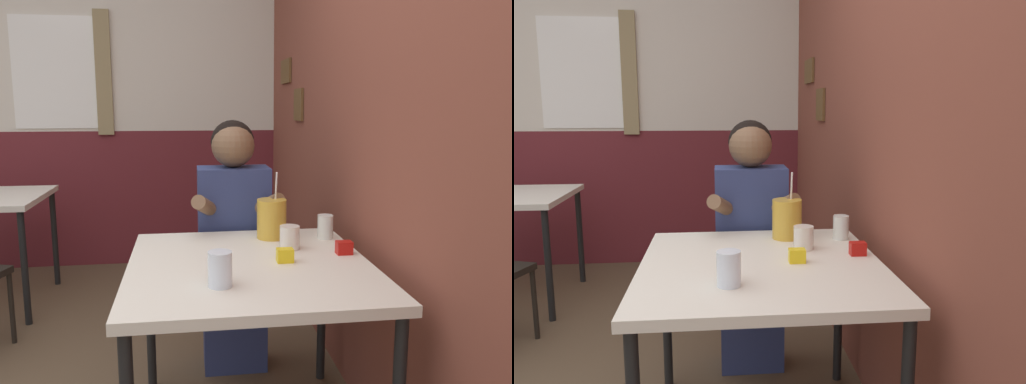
{
  "view_description": "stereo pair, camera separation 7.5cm",
  "coord_description": "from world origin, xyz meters",
  "views": [
    {
      "loc": [
        0.62,
        -1.43,
        1.29
      ],
      "look_at": [
        0.89,
        0.49,
        0.96
      ],
      "focal_mm": 35.0,
      "sensor_mm": 36.0,
      "label": 1
    },
    {
      "loc": [
        0.69,
        -1.44,
        1.29
      ],
      "look_at": [
        0.89,
        0.49,
        0.96
      ],
      "focal_mm": 35.0,
      "sensor_mm": 36.0,
      "label": 2
    }
  ],
  "objects": [
    {
      "name": "condiment_ketchup",
      "position": [
        1.21,
        0.36,
        0.76
      ],
      "size": [
        0.06,
        0.04,
        0.05
      ],
      "color": "#B7140F",
      "rests_on": "main_table"
    },
    {
      "name": "person_seated",
      "position": [
        0.83,
        0.91,
        0.65
      ],
      "size": [
        0.42,
        0.41,
        1.23
      ],
      "color": "navy",
      "rests_on": "ground_plane"
    },
    {
      "name": "glass_far_side",
      "position": [
        1.02,
        0.46,
        0.78
      ],
      "size": [
        0.08,
        0.08,
        0.09
      ],
      "color": "silver",
      "rests_on": "main_table"
    },
    {
      "name": "main_table",
      "position": [
        0.84,
        0.3,
        0.67
      ],
      "size": [
        0.87,
        0.94,
        0.73
      ],
      "color": "beige",
      "rests_on": "ground_plane"
    },
    {
      "name": "back_wall",
      "position": [
        -0.01,
        2.72,
        1.36
      ],
      "size": [
        5.68,
        0.09,
        2.7
      ],
      "color": "beige",
      "rests_on": "ground_plane"
    },
    {
      "name": "background_table",
      "position": [
        -0.65,
        1.91,
        0.65
      ],
      "size": [
        0.68,
        0.78,
        0.73
      ],
      "color": "beige",
      "rests_on": "ground_plane"
    },
    {
      "name": "glass_center",
      "position": [
        1.2,
        0.6,
        0.78
      ],
      "size": [
        0.07,
        0.07,
        0.1
      ],
      "color": "silver",
      "rests_on": "main_table"
    },
    {
      "name": "cocktail_pitcher",
      "position": [
        0.97,
        0.63,
        0.82
      ],
      "size": [
        0.13,
        0.13,
        0.29
      ],
      "color": "gold",
      "rests_on": "main_table"
    },
    {
      "name": "glass_near_pitcher",
      "position": [
        0.71,
        0.07,
        0.79
      ],
      "size": [
        0.08,
        0.08,
        0.11
      ],
      "color": "silver",
      "rests_on": "main_table"
    },
    {
      "name": "condiment_mustard",
      "position": [
        0.96,
        0.29,
        0.76
      ],
      "size": [
        0.06,
        0.04,
        0.05
      ],
      "color": "yellow",
      "rests_on": "main_table"
    },
    {
      "name": "brick_wall_right",
      "position": [
        1.37,
        1.35,
        1.35
      ],
      "size": [
        0.08,
        4.69,
        2.7
      ],
      "color": "brown",
      "rests_on": "ground_plane"
    }
  ]
}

